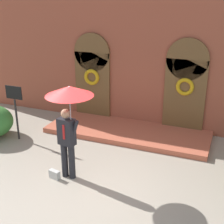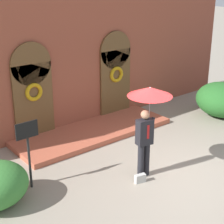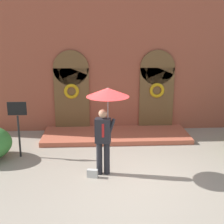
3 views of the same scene
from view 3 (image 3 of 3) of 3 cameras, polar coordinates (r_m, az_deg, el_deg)
name	(u,v)px [view 3 (image 3 of 3)]	position (r m, az deg, el deg)	size (l,w,h in m)	color
ground_plane	(123,176)	(8.51, 2.05, -11.57)	(80.00, 80.00, 0.00)	gray
building_facade	(114,60)	(11.80, 0.38, 9.57)	(14.00, 2.30, 5.60)	brown
person_with_umbrella	(107,105)	(7.96, -1.01, 1.25)	(1.10, 1.10, 2.36)	black
handbag	(92,173)	(8.39, -3.61, -11.15)	(0.28, 0.12, 0.22)	#B7B7B2
sign_post	(18,120)	(9.71, -16.83, -1.44)	(0.56, 0.06, 1.72)	black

